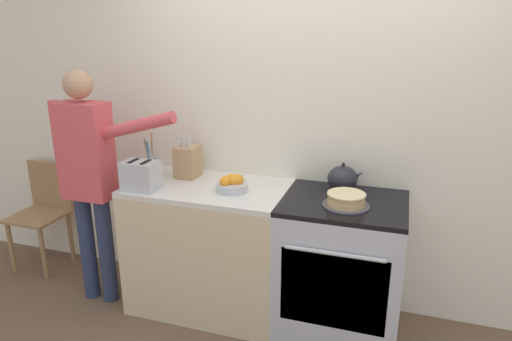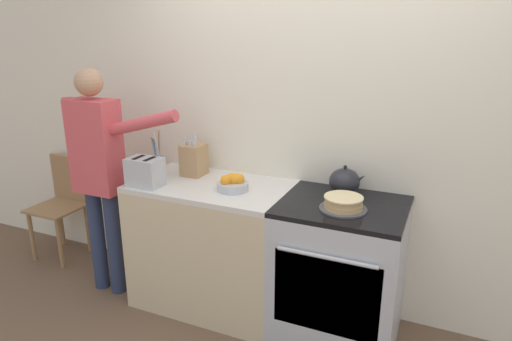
{
  "view_description": "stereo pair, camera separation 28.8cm",
  "coord_description": "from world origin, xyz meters",
  "views": [
    {
      "loc": [
        0.56,
        -2.33,
        1.93
      ],
      "look_at": [
        -0.29,
        0.29,
        1.06
      ],
      "focal_mm": 32.0,
      "sensor_mm": 36.0,
      "label": 1
    },
    {
      "loc": [
        0.83,
        -2.23,
        1.93
      ],
      "look_at": [
        -0.29,
        0.29,
        1.06
      ],
      "focal_mm": 32.0,
      "sensor_mm": 36.0,
      "label": 2
    }
  ],
  "objects": [
    {
      "name": "person_baker",
      "position": [
        -1.45,
        0.14,
        1.0
      ],
      "size": [
        0.94,
        0.2,
        1.67
      ],
      "rotation": [
        0.0,
        0.0,
        0.06
      ],
      "color": "#283351",
      "rests_on": "ground_plane"
    },
    {
      "name": "layer_cake",
      "position": [
        0.29,
        0.24,
        0.95
      ],
      "size": [
        0.28,
        0.28,
        0.08
      ],
      "color": "#4C4C51",
      "rests_on": "stove_range"
    },
    {
      "name": "wall_back",
      "position": [
        0.0,
        0.66,
        1.3
      ],
      "size": [
        8.0,
        0.04,
        2.6
      ],
      "color": "silver",
      "rests_on": "ground_plane"
    },
    {
      "name": "dining_chair",
      "position": [
        -2.2,
        0.47,
        0.5
      ],
      "size": [
        0.4,
        0.4,
        0.86
      ],
      "rotation": [
        0.0,
        0.0,
        0.43
      ],
      "color": "#997047",
      "rests_on": "ground_plane"
    },
    {
      "name": "stove_range",
      "position": [
        0.27,
        0.32,
        0.46
      ],
      "size": [
        0.76,
        0.67,
        0.91
      ],
      "color": "#B7BABF",
      "rests_on": "ground_plane"
    },
    {
      "name": "toaster",
      "position": [
        -1.03,
        0.11,
        1.01
      ],
      "size": [
        0.24,
        0.16,
        0.19
      ],
      "color": "#B7BABF",
      "rests_on": "counter_cabinet"
    },
    {
      "name": "counter_cabinet",
      "position": [
        -0.65,
        0.32,
        0.45
      ],
      "size": [
        1.07,
        0.64,
        0.91
      ],
      "color": "beige",
      "rests_on": "ground_plane"
    },
    {
      "name": "utensil_crock",
      "position": [
        -1.08,
        0.33,
        0.99
      ],
      "size": [
        0.11,
        0.11,
        0.33
      ],
      "color": "#477084",
      "rests_on": "counter_cabinet"
    },
    {
      "name": "knife_block",
      "position": [
        -0.85,
        0.45,
        1.02
      ],
      "size": [
        0.15,
        0.17,
        0.31
      ],
      "color": "tan",
      "rests_on": "counter_cabinet"
    },
    {
      "name": "fruit_bowl",
      "position": [
        -0.45,
        0.27,
        0.96
      ],
      "size": [
        0.21,
        0.21,
        0.11
      ],
      "color": "#B7BABF",
      "rests_on": "counter_cabinet"
    },
    {
      "name": "tea_kettle",
      "position": [
        0.23,
        0.5,
        0.99
      ],
      "size": [
        0.24,
        0.19,
        0.19
      ],
      "color": "#232328",
      "rests_on": "stove_range"
    }
  ]
}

